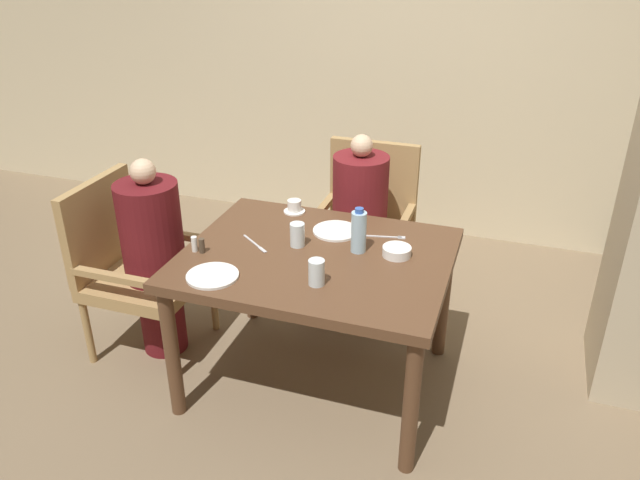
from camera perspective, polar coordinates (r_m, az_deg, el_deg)
The scene contains 18 objects.
ground_plane at distance 3.35m, azimuth -0.28°, elevation -12.60°, with size 16.00×16.00×0.00m, color #7A664C.
wall_back at distance 4.57m, azimuth 8.20°, elevation 17.51°, with size 8.00×0.06×2.80m.
dining_table at distance 2.97m, azimuth -0.31°, elevation -2.85°, with size 1.24×1.00×0.74m.
chair_left_side at distance 3.48m, azimuth -16.86°, elevation -1.94°, with size 0.56×0.56×0.96m.
diner_in_left_chair at distance 3.38m, azimuth -14.89°, elevation -1.52°, with size 0.32×0.32×1.11m.
chair_far_side at distance 3.83m, azimuth 4.20°, elevation 1.91°, with size 0.56×0.56×0.96m.
diner_in_far_chair at distance 3.67m, azimuth 3.62°, elevation 1.64°, with size 0.32×0.32×1.10m.
plate_main_left at distance 2.78m, azimuth -9.80°, elevation -3.24°, with size 0.23×0.23×0.01m.
plate_main_right at distance 3.14m, azimuth 1.46°, elevation 0.84°, with size 0.23×0.23×0.01m.
teacup_with_saucer at distance 3.35m, azimuth -2.36°, elevation 3.04°, with size 0.12×0.12×0.07m.
bowl_small at distance 2.93m, azimuth 7.04°, elevation -1.03°, with size 0.14×0.14×0.04m.
water_bottle at distance 2.91m, azimuth 3.56°, elevation 0.79°, with size 0.07×0.07×0.22m.
glass_tall_near at distance 2.98m, azimuth -2.09°, elevation 0.49°, with size 0.07×0.07×0.12m.
glass_tall_mid at distance 2.66m, azimuth -0.32°, elevation -2.98°, with size 0.07×0.07×0.12m.
salt_shaker at distance 3.00m, azimuth -11.41°, elevation -0.36°, with size 0.03×0.03×0.08m.
pepper_shaker at distance 2.98m, azimuth -10.75°, elevation -0.51°, with size 0.03×0.03×0.07m.
fork_beside_plate at distance 3.10m, azimuth 6.31°, elevation 0.28°, with size 0.20×0.06×0.00m.
knife_beside_plate at distance 3.03m, azimuth -5.90°, elevation -0.40°, with size 0.18×0.14×0.00m.
Camera 1 is at (0.84, -2.44, 2.13)m, focal length 35.00 mm.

